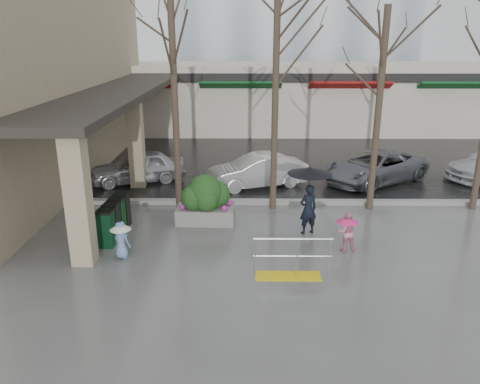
{
  "coord_description": "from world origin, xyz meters",
  "views": [
    {
      "loc": [
        0.23,
        -11.42,
        5.59
      ],
      "look_at": [
        0.1,
        1.42,
        1.3
      ],
      "focal_mm": 35.0,
      "sensor_mm": 36.0,
      "label": 1
    }
  ],
  "objects_px": {
    "handrail": "(291,263)",
    "child_pink": "(347,229)",
    "planter": "(206,200)",
    "news_boxes": "(115,218)",
    "tree_midwest": "(276,48)",
    "tree_west": "(173,53)",
    "car_a": "(138,167)",
    "car_c": "(375,167)",
    "tree_mideast": "(383,61)",
    "car_b": "(257,171)",
    "woman": "(309,190)",
    "child_blue": "(121,236)"
  },
  "relations": [
    {
      "from": "tree_midwest",
      "to": "planter",
      "type": "xyz_separation_m",
      "value": [
        -2.18,
        -1.3,
        -4.48
      ]
    },
    {
      "from": "planter",
      "to": "news_boxes",
      "type": "distance_m",
      "value": 2.8
    },
    {
      "from": "tree_midwest",
      "to": "car_c",
      "type": "bearing_deg",
      "value": 35.79
    },
    {
      "from": "tree_west",
      "to": "news_boxes",
      "type": "height_order",
      "value": "tree_west"
    },
    {
      "from": "woman",
      "to": "child_blue",
      "type": "relative_size",
      "value": 2.01
    },
    {
      "from": "planter",
      "to": "car_b",
      "type": "relative_size",
      "value": 0.48
    },
    {
      "from": "tree_west",
      "to": "child_pink",
      "type": "relative_size",
      "value": 6.1
    },
    {
      "from": "tree_mideast",
      "to": "child_pink",
      "type": "relative_size",
      "value": 5.83
    },
    {
      "from": "woman",
      "to": "car_c",
      "type": "distance_m",
      "value": 6.23
    },
    {
      "from": "tree_west",
      "to": "car_b",
      "type": "xyz_separation_m",
      "value": [
        2.71,
        2.4,
        -4.45
      ]
    },
    {
      "from": "tree_mideast",
      "to": "child_pink",
      "type": "xyz_separation_m",
      "value": [
        -1.5,
        -3.31,
        -4.23
      ]
    },
    {
      "from": "tree_midwest",
      "to": "planter",
      "type": "bearing_deg",
      "value": -149.11
    },
    {
      "from": "tree_midwest",
      "to": "car_c",
      "type": "relative_size",
      "value": 1.54
    },
    {
      "from": "child_pink",
      "to": "child_blue",
      "type": "distance_m",
      "value": 6.02
    },
    {
      "from": "handrail",
      "to": "car_b",
      "type": "bearing_deg",
      "value": 95.18
    },
    {
      "from": "child_pink",
      "to": "tree_midwest",
      "type": "bearing_deg",
      "value": -64.46
    },
    {
      "from": "child_blue",
      "to": "car_b",
      "type": "bearing_deg",
      "value": -90.7
    },
    {
      "from": "news_boxes",
      "to": "car_b",
      "type": "bearing_deg",
      "value": 50.93
    },
    {
      "from": "tree_mideast",
      "to": "car_a",
      "type": "height_order",
      "value": "tree_mideast"
    },
    {
      "from": "planter",
      "to": "news_boxes",
      "type": "bearing_deg",
      "value": -157.76
    },
    {
      "from": "car_c",
      "to": "planter",
      "type": "bearing_deg",
      "value": -89.61
    },
    {
      "from": "tree_west",
      "to": "planter",
      "type": "xyz_separation_m",
      "value": [
        1.02,
        -1.3,
        -4.33
      ]
    },
    {
      "from": "woman",
      "to": "car_c",
      "type": "height_order",
      "value": "woman"
    },
    {
      "from": "tree_midwest",
      "to": "tree_mideast",
      "type": "xyz_separation_m",
      "value": [
        3.3,
        -0.0,
        -0.37
      ]
    },
    {
      "from": "handrail",
      "to": "tree_mideast",
      "type": "relative_size",
      "value": 0.29
    },
    {
      "from": "tree_west",
      "to": "child_blue",
      "type": "bearing_deg",
      "value": -104.69
    },
    {
      "from": "tree_west",
      "to": "child_blue",
      "type": "relative_size",
      "value": 6.59
    },
    {
      "from": "handrail",
      "to": "planter",
      "type": "relative_size",
      "value": 1.04
    },
    {
      "from": "tree_west",
      "to": "car_a",
      "type": "xyz_separation_m",
      "value": [
        -2.05,
        2.97,
        -4.45
      ]
    },
    {
      "from": "child_pink",
      "to": "car_a",
      "type": "height_order",
      "value": "car_a"
    },
    {
      "from": "tree_midwest",
      "to": "news_boxes",
      "type": "bearing_deg",
      "value": -153.64
    },
    {
      "from": "handrail",
      "to": "car_a",
      "type": "distance_m",
      "value": 9.47
    },
    {
      "from": "news_boxes",
      "to": "tree_mideast",
      "type": "bearing_deg",
      "value": 19.14
    },
    {
      "from": "handrail",
      "to": "child_pink",
      "type": "relative_size",
      "value": 1.7
    },
    {
      "from": "child_pink",
      "to": "car_c",
      "type": "xyz_separation_m",
      "value": [
        2.45,
        6.37,
        0.0
      ]
    },
    {
      "from": "car_a",
      "to": "handrail",
      "type": "bearing_deg",
      "value": 15.33
    },
    {
      "from": "woman",
      "to": "news_boxes",
      "type": "bearing_deg",
      "value": -18.21
    },
    {
      "from": "tree_mideast",
      "to": "car_c",
      "type": "height_order",
      "value": "tree_mideast"
    },
    {
      "from": "car_b",
      "to": "planter",
      "type": "bearing_deg",
      "value": -43.35
    },
    {
      "from": "handrail",
      "to": "planter",
      "type": "bearing_deg",
      "value": 123.78
    },
    {
      "from": "handrail",
      "to": "car_c",
      "type": "xyz_separation_m",
      "value": [
        4.09,
        7.86,
        0.25
      ]
    },
    {
      "from": "child_pink",
      "to": "planter",
      "type": "height_order",
      "value": "planter"
    },
    {
      "from": "child_blue",
      "to": "handrail",
      "type": "bearing_deg",
      "value": -162.63
    },
    {
      "from": "tree_mideast",
      "to": "car_c",
      "type": "distance_m",
      "value": 5.31
    },
    {
      "from": "handrail",
      "to": "tree_midwest",
      "type": "bearing_deg",
      "value": 91.91
    },
    {
      "from": "news_boxes",
      "to": "car_c",
      "type": "bearing_deg",
      "value": 33.87
    },
    {
      "from": "child_pink",
      "to": "car_b",
      "type": "height_order",
      "value": "car_b"
    },
    {
      "from": "child_blue",
      "to": "car_a",
      "type": "height_order",
      "value": "car_a"
    },
    {
      "from": "child_blue",
      "to": "news_boxes",
      "type": "height_order",
      "value": "news_boxes"
    },
    {
      "from": "tree_midwest",
      "to": "car_b",
      "type": "height_order",
      "value": "tree_midwest"
    }
  ]
}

